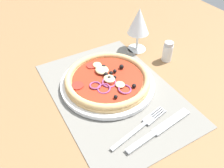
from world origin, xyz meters
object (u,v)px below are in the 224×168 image
fork (142,125)px  wine_glass (139,23)px  pizza (107,79)px  pepper_shaker (168,52)px  knife (160,129)px  plate (107,84)px

fork → wine_glass: wine_glass is taller
pizza → pepper_shaker: 23.36cm
knife → wine_glass: wine_glass is taller
plate → knife: plate is taller
plate → wine_glass: bearing=122.7°
plate → wine_glass: 23.76cm
knife → fork: bearing=126.7°
fork → wine_glass: size_ratio=1.20×
plate → pepper_shaker: (-1.61, 23.30, 2.24)cm
pizza → pepper_shaker: pepper_shaker is taller
plate → knife: (20.17, 3.29, -0.36)cm
fork → pepper_shaker: size_ratio=2.67×
pizza → wine_glass: 23.16cm
fork → pepper_shaker: bearing=26.8°
pizza → plate: bearing=19.3°
knife → pepper_shaker: size_ratio=2.99×
pizza → fork: pizza is taller
wine_glass → pepper_shaker: bearing=25.1°
plate → fork: size_ratio=1.50×
knife → pepper_shaker: (-21.78, 20.01, 2.60)cm
pizza → knife: 20.54cm
fork → wine_glass: 35.49cm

